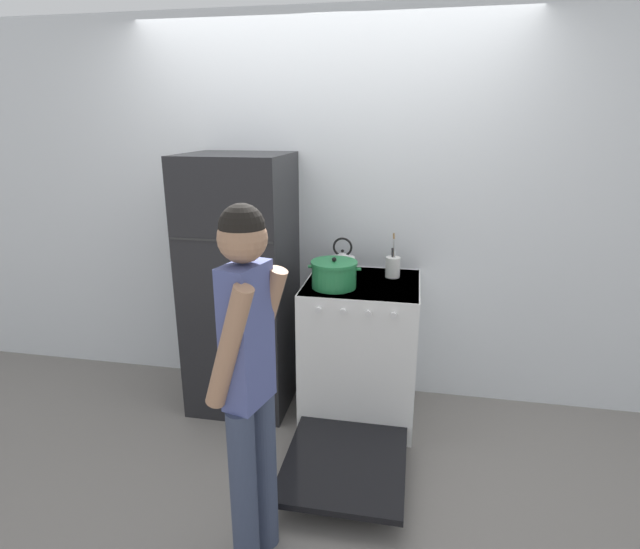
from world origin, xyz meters
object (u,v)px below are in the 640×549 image
at_px(refrigerator, 241,285).
at_px(dutch_oven_pot, 334,274).
at_px(tea_kettle, 343,263).
at_px(stove_range, 360,352).
at_px(person, 249,374).
at_px(utensil_jar, 393,266).

distance_m(refrigerator, dutch_oven_pot, 0.68).
bearing_deg(dutch_oven_pot, tea_kettle, 87.38).
bearing_deg(stove_range, person, -105.07).
distance_m(refrigerator, person, 1.35).
height_order(stove_range, dutch_oven_pot, dutch_oven_pot).
bearing_deg(dutch_oven_pot, refrigerator, 166.25).
bearing_deg(utensil_jar, dutch_oven_pot, -140.59).
bearing_deg(stove_range, tea_kettle, 130.37).
bearing_deg(dutch_oven_pot, person, -98.49).
height_order(stove_range, utensil_jar, utensil_jar).
bearing_deg(refrigerator, dutch_oven_pot, -13.75).
xyz_separation_m(dutch_oven_pot, utensil_jar, (0.34, 0.28, -0.01)).
bearing_deg(tea_kettle, dutch_oven_pot, -92.62).
relative_size(stove_range, tea_kettle, 5.71).
height_order(stove_range, tea_kettle, tea_kettle).
xyz_separation_m(refrigerator, dutch_oven_pot, (0.64, -0.16, 0.16)).
distance_m(refrigerator, stove_range, 0.89).
bearing_deg(person, stove_range, -0.44).
xyz_separation_m(stove_range, utensil_jar, (0.18, 0.18, 0.53)).
xyz_separation_m(refrigerator, person, (0.48, -1.26, 0.07)).
bearing_deg(person, refrigerator, 35.39).
relative_size(stove_range, dutch_oven_pot, 4.40).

